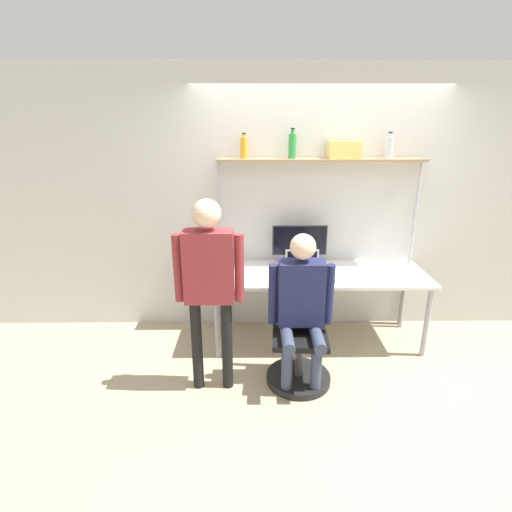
{
  "coord_description": "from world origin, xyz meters",
  "views": [
    {
      "loc": [
        -0.66,
        -3.27,
        2.19
      ],
      "look_at": [
        -0.63,
        -0.11,
        1.1
      ],
      "focal_mm": 28.0,
      "sensor_mm": 36.0,
      "label": 1
    }
  ],
  "objects_px": {
    "laptop": "(302,271)",
    "bottle_amber": "(244,148)",
    "cell_phone": "(330,279)",
    "storage_box": "(344,149)",
    "office_chair": "(299,350)",
    "person_standing": "(209,274)",
    "monitor": "(300,243)",
    "bottle_clear": "(389,147)",
    "person_seated": "(301,300)",
    "bottle_green": "(292,146)"
  },
  "relations": [
    {
      "from": "person_standing",
      "to": "storage_box",
      "type": "bearing_deg",
      "value": 39.82
    },
    {
      "from": "office_chair",
      "to": "bottle_amber",
      "type": "bearing_deg",
      "value": 117.71
    },
    {
      "from": "bottle_clear",
      "to": "bottle_amber",
      "type": "distance_m",
      "value": 1.38
    },
    {
      "from": "monitor",
      "to": "laptop",
      "type": "xyz_separation_m",
      "value": [
        -0.01,
        -0.36,
        -0.17
      ]
    },
    {
      "from": "person_seated",
      "to": "bottle_green",
      "type": "xyz_separation_m",
      "value": [
        -0.02,
        0.96,
        1.16
      ]
    },
    {
      "from": "bottle_green",
      "to": "monitor",
      "type": "bearing_deg",
      "value": -17.86
    },
    {
      "from": "monitor",
      "to": "office_chair",
      "type": "height_order",
      "value": "monitor"
    },
    {
      "from": "person_seated",
      "to": "storage_box",
      "type": "xyz_separation_m",
      "value": [
        0.48,
        0.96,
        1.12
      ]
    },
    {
      "from": "laptop",
      "to": "storage_box",
      "type": "xyz_separation_m",
      "value": [
        0.4,
        0.4,
        1.09
      ]
    },
    {
      "from": "monitor",
      "to": "bottle_clear",
      "type": "height_order",
      "value": "bottle_clear"
    },
    {
      "from": "laptop",
      "to": "person_standing",
      "type": "xyz_separation_m",
      "value": [
        -0.81,
        -0.62,
        0.22
      ]
    },
    {
      "from": "storage_box",
      "to": "monitor",
      "type": "bearing_deg",
      "value": -175.35
    },
    {
      "from": "monitor",
      "to": "person_standing",
      "type": "distance_m",
      "value": 1.28
    },
    {
      "from": "cell_phone",
      "to": "person_seated",
      "type": "bearing_deg",
      "value": -122.31
    },
    {
      "from": "bottle_clear",
      "to": "person_standing",
      "type": "bearing_deg",
      "value": -148.4
    },
    {
      "from": "cell_phone",
      "to": "storage_box",
      "type": "height_order",
      "value": "storage_box"
    },
    {
      "from": "monitor",
      "to": "laptop",
      "type": "relative_size",
      "value": 1.74
    },
    {
      "from": "laptop",
      "to": "person_seated",
      "type": "relative_size",
      "value": 0.24
    },
    {
      "from": "bottle_amber",
      "to": "laptop",
      "type": "bearing_deg",
      "value": -35.79
    },
    {
      "from": "monitor",
      "to": "bottle_clear",
      "type": "bearing_deg",
      "value": 2.22
    },
    {
      "from": "laptop",
      "to": "office_chair",
      "type": "distance_m",
      "value": 0.75
    },
    {
      "from": "person_standing",
      "to": "storage_box",
      "type": "distance_m",
      "value": 1.8
    },
    {
      "from": "person_seated",
      "to": "bottle_green",
      "type": "distance_m",
      "value": 1.51
    },
    {
      "from": "cell_phone",
      "to": "person_standing",
      "type": "relative_size",
      "value": 0.09
    },
    {
      "from": "monitor",
      "to": "bottle_amber",
      "type": "relative_size",
      "value": 2.37
    },
    {
      "from": "bottle_green",
      "to": "bottle_amber",
      "type": "relative_size",
      "value": 1.19
    },
    {
      "from": "person_standing",
      "to": "bottle_green",
      "type": "height_order",
      "value": "bottle_green"
    },
    {
      "from": "person_seated",
      "to": "bottle_amber",
      "type": "relative_size",
      "value": 5.68
    },
    {
      "from": "laptop",
      "to": "bottle_clear",
      "type": "bearing_deg",
      "value": 25.5
    },
    {
      "from": "laptop",
      "to": "bottle_amber",
      "type": "distance_m",
      "value": 1.3
    },
    {
      "from": "person_standing",
      "to": "bottle_green",
      "type": "relative_size",
      "value": 5.85
    },
    {
      "from": "person_standing",
      "to": "bottle_clear",
      "type": "xyz_separation_m",
      "value": [
        1.65,
        1.01,
        0.89
      ]
    },
    {
      "from": "laptop",
      "to": "person_seated",
      "type": "xyz_separation_m",
      "value": [
        -0.07,
        -0.56,
        -0.03
      ]
    },
    {
      "from": "person_standing",
      "to": "office_chair",
      "type": "bearing_deg",
      "value": 7.79
    },
    {
      "from": "person_seated",
      "to": "storage_box",
      "type": "bearing_deg",
      "value": 63.69
    },
    {
      "from": "monitor",
      "to": "storage_box",
      "type": "relative_size",
      "value": 1.86
    },
    {
      "from": "office_chair",
      "to": "person_seated",
      "type": "bearing_deg",
      "value": -92.88
    },
    {
      "from": "monitor",
      "to": "person_standing",
      "type": "bearing_deg",
      "value": -129.95
    },
    {
      "from": "office_chair",
      "to": "bottle_amber",
      "type": "xyz_separation_m",
      "value": [
        -0.48,
        0.91,
        1.64
      ]
    },
    {
      "from": "monitor",
      "to": "person_standing",
      "type": "height_order",
      "value": "person_standing"
    },
    {
      "from": "monitor",
      "to": "person_seated",
      "type": "distance_m",
      "value": 0.95
    },
    {
      "from": "monitor",
      "to": "office_chair",
      "type": "xyz_separation_m",
      "value": [
        -0.08,
        -0.88,
        -0.71
      ]
    },
    {
      "from": "office_chair",
      "to": "storage_box",
      "type": "bearing_deg",
      "value": 62.57
    },
    {
      "from": "monitor",
      "to": "storage_box",
      "type": "bearing_deg",
      "value": 4.65
    },
    {
      "from": "person_seated",
      "to": "laptop",
      "type": "bearing_deg",
      "value": 82.48
    },
    {
      "from": "bottle_amber",
      "to": "storage_box",
      "type": "relative_size",
      "value": 0.79
    },
    {
      "from": "laptop",
      "to": "cell_phone",
      "type": "xyz_separation_m",
      "value": [
        0.26,
        -0.03,
        -0.07
      ]
    },
    {
      "from": "bottle_green",
      "to": "bottle_amber",
      "type": "height_order",
      "value": "bottle_green"
    },
    {
      "from": "laptop",
      "to": "person_standing",
      "type": "height_order",
      "value": "person_standing"
    },
    {
      "from": "monitor",
      "to": "office_chair",
      "type": "distance_m",
      "value": 1.13
    }
  ]
}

